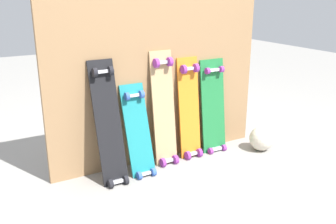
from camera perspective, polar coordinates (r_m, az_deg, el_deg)
name	(u,v)px	position (r m, az deg, el deg)	size (l,w,h in m)	color
ground_plane	(164,160)	(3.22, -0.62, -7.17)	(12.00, 12.00, 0.00)	gray
plywood_wall_panel	(159,71)	(3.04, -1.31, 6.13)	(1.85, 0.04, 1.49)	#99724C
skateboard_black	(109,127)	(2.79, -8.84, -2.27)	(0.19, 0.31, 0.96)	black
skateboard_teal	(139,135)	(2.92, -4.44, -3.40)	(0.19, 0.29, 0.75)	#197A7F
skateboard_natural	(164,112)	(3.04, -0.58, -0.06)	(0.19, 0.19, 0.97)	tan
skateboard_orange	(190,112)	(3.18, 3.25, 0.04)	(0.19, 0.18, 0.90)	orange
skateboard_green	(213,110)	(3.32, 6.81, 0.31)	(0.23, 0.17, 0.87)	#1E7238
rubber_ball	(261,139)	(3.47, 13.84, -3.89)	(0.21, 0.21, 0.21)	beige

